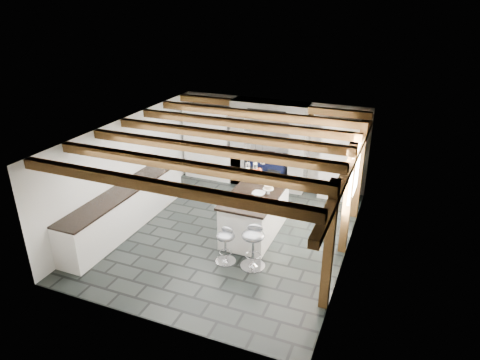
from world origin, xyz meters
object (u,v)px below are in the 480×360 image
at_px(range_cooker, 268,169).
at_px(kitchen_island, 255,212).
at_px(bar_stool_far, 226,241).
at_px(bar_stool_near, 253,242).

relative_size(range_cooker, kitchen_island, 0.51).
relative_size(kitchen_island, bar_stool_far, 2.65).
xyz_separation_m(kitchen_island, bar_stool_near, (0.40, -1.21, 0.05)).
distance_m(range_cooker, bar_stool_far, 3.75).
distance_m(range_cooker, kitchen_island, 2.53).
relative_size(range_cooker, bar_stool_near, 1.14).
xyz_separation_m(range_cooker, bar_stool_far, (0.39, -3.73, -0.01)).
height_order(kitchen_island, bar_stool_near, kitchen_island).
height_order(range_cooker, bar_stool_near, range_cooker).
height_order(range_cooker, bar_stool_far, range_cooker).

